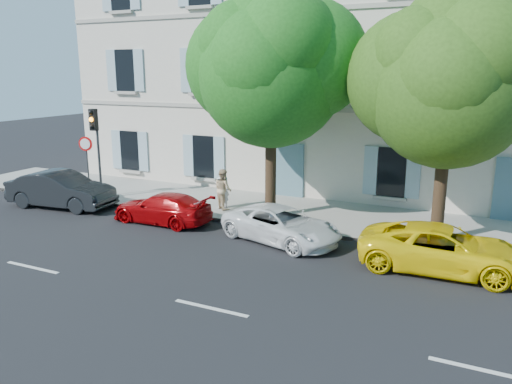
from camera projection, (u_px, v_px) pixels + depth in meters
The scene contains 14 objects.
ground at pixel (276, 255), 15.51m from camera, with size 90.00×90.00×0.00m, color black.
sidewalk at pixel (321, 216), 19.41m from camera, with size 36.00×4.50×0.15m, color #A09E96.
kerb at pixel (302, 232), 17.50m from camera, with size 36.00×0.16×0.16m, color #9E998E.
building at pixel (364, 61), 23.06m from camera, with size 28.00×7.00×12.00m, color beige.
car_dark_sedan at pixel (61, 190), 20.77m from camera, with size 1.60×4.58×1.51m, color black.
car_red_coupe at pixel (162, 208), 18.69m from camera, with size 1.58×3.90×1.13m, color #A00407.
car_white_coupe at pixel (281, 225), 16.59m from camera, with size 1.93×4.18×1.16m, color white.
car_yellow_supercar at pixel (444, 249), 14.13m from camera, with size 2.16×4.68×1.30m, color yellow.
tree_left at pixel (271, 74), 17.86m from camera, with size 5.32×5.32×8.24m.
tree_right at pixel (449, 88), 15.16m from camera, with size 4.96×4.96×7.64m.
traffic_light at pixel (95, 134), 21.14m from camera, with size 0.31×0.44×3.88m.
road_sign at pixel (87, 154), 21.47m from camera, with size 0.61×0.20×2.69m.
pedestrian_a at pixel (222, 189), 20.13m from camera, with size 0.58×0.38×1.59m, color silver.
pedestrian_b at pixel (223, 189), 19.97m from camera, with size 0.79×0.62×1.63m, color #D2B186.
Camera 1 is at (5.68, -13.48, 5.55)m, focal length 35.00 mm.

